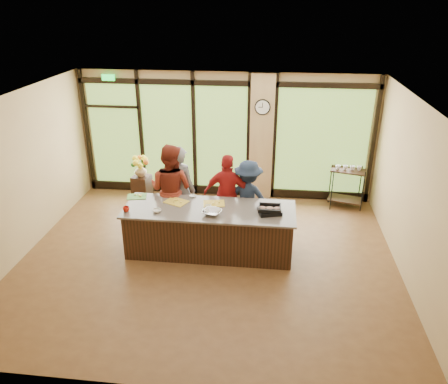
% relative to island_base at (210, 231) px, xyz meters
% --- Properties ---
extents(floor, '(7.00, 7.00, 0.00)m').
position_rel_island_base_xyz_m(floor, '(0.00, -0.30, -0.44)').
color(floor, brown).
rests_on(floor, ground).
extents(ceiling, '(7.00, 7.00, 0.00)m').
position_rel_island_base_xyz_m(ceiling, '(0.00, -0.30, 2.56)').
color(ceiling, silver).
rests_on(ceiling, back_wall).
extents(back_wall, '(7.00, 0.00, 7.00)m').
position_rel_island_base_xyz_m(back_wall, '(0.00, 2.70, 1.06)').
color(back_wall, tan).
rests_on(back_wall, floor).
extents(left_wall, '(0.00, 6.00, 6.00)m').
position_rel_island_base_xyz_m(left_wall, '(-3.50, -0.30, 1.06)').
color(left_wall, tan).
rests_on(left_wall, floor).
extents(right_wall, '(0.00, 6.00, 6.00)m').
position_rel_island_base_xyz_m(right_wall, '(3.50, -0.30, 1.06)').
color(right_wall, tan).
rests_on(right_wall, floor).
extents(window_wall, '(6.90, 0.12, 3.00)m').
position_rel_island_base_xyz_m(window_wall, '(0.16, 2.65, 0.95)').
color(window_wall, tan).
rests_on(window_wall, floor).
extents(island_base, '(3.10, 1.00, 0.88)m').
position_rel_island_base_xyz_m(island_base, '(0.00, 0.00, 0.00)').
color(island_base, black).
rests_on(island_base, floor).
extents(countertop, '(3.20, 1.10, 0.04)m').
position_rel_island_base_xyz_m(countertop, '(0.00, 0.00, 0.46)').
color(countertop, '#6C6259').
rests_on(countertop, island_base).
extents(wall_clock, '(0.36, 0.04, 0.36)m').
position_rel_island_base_xyz_m(wall_clock, '(0.85, 2.57, 1.81)').
color(wall_clock, black).
rests_on(wall_clock, window_wall).
extents(cook_left, '(0.77, 0.62, 1.84)m').
position_rel_island_base_xyz_m(cook_left, '(-0.73, 0.83, 0.48)').
color(cook_left, slate).
rests_on(cook_left, floor).
extents(cook_midleft, '(1.10, 0.97, 1.91)m').
position_rel_island_base_xyz_m(cook_midleft, '(-0.89, 0.70, 0.52)').
color(cook_midleft, maroon).
rests_on(cook_midleft, floor).
extents(cook_midright, '(1.05, 0.53, 1.71)m').
position_rel_island_base_xyz_m(cook_midright, '(0.27, 0.77, 0.42)').
color(cook_midright, maroon).
rests_on(cook_midright, floor).
extents(cook_right, '(1.11, 0.75, 1.59)m').
position_rel_island_base_xyz_m(cook_right, '(0.67, 0.82, 0.35)').
color(cook_right, '#192438').
rests_on(cook_right, floor).
extents(roasting_pan, '(0.48, 0.41, 0.07)m').
position_rel_island_base_xyz_m(roasting_pan, '(1.12, -0.07, 0.52)').
color(roasting_pan, black).
rests_on(roasting_pan, countertop).
extents(mixing_bowl, '(0.43, 0.43, 0.08)m').
position_rel_island_base_xyz_m(mixing_bowl, '(0.08, -0.23, 0.52)').
color(mixing_bowl, silver).
rests_on(mixing_bowl, countertop).
extents(cutting_board_left, '(0.42, 0.35, 0.01)m').
position_rel_island_base_xyz_m(cutting_board_left, '(-1.50, 0.35, 0.49)').
color(cutting_board_left, '#4C8D33').
rests_on(cutting_board_left, countertop).
extents(cutting_board_center, '(0.51, 0.46, 0.01)m').
position_rel_island_base_xyz_m(cutting_board_center, '(-0.67, 0.20, 0.49)').
color(cutting_board_center, gold).
rests_on(cutting_board_center, countertop).
extents(cutting_board_right, '(0.45, 0.36, 0.01)m').
position_rel_island_base_xyz_m(cutting_board_right, '(0.06, 0.21, 0.49)').
color(cutting_board_right, gold).
rests_on(cutting_board_right, countertop).
extents(prep_bowl_near, '(0.17, 0.17, 0.05)m').
position_rel_island_base_xyz_m(prep_bowl_near, '(-0.93, -0.26, 0.51)').
color(prep_bowl_near, silver).
rests_on(prep_bowl_near, countertop).
extents(prep_bowl_mid, '(0.15, 0.15, 0.04)m').
position_rel_island_base_xyz_m(prep_bowl_mid, '(-0.03, 0.05, 0.50)').
color(prep_bowl_mid, silver).
rests_on(prep_bowl_mid, countertop).
extents(prep_bowl_far, '(0.16, 0.16, 0.03)m').
position_rel_island_base_xyz_m(prep_bowl_far, '(-0.40, 0.48, 0.50)').
color(prep_bowl_far, silver).
rests_on(prep_bowl_far, countertop).
extents(red_ramekin, '(0.12, 0.12, 0.10)m').
position_rel_island_base_xyz_m(red_ramekin, '(-1.50, -0.30, 0.53)').
color(red_ramekin, red).
rests_on(red_ramekin, countertop).
extents(flower_stand, '(0.44, 0.44, 0.77)m').
position_rel_island_base_xyz_m(flower_stand, '(-1.85, 1.78, -0.06)').
color(flower_stand, black).
rests_on(flower_stand, floor).
extents(flower_vase, '(0.32, 0.32, 0.28)m').
position_rel_island_base_xyz_m(flower_vase, '(-1.85, 1.78, 0.47)').
color(flower_vase, '#987B53').
rests_on(flower_vase, flower_stand).
extents(bar_cart, '(0.84, 0.61, 1.03)m').
position_rel_island_base_xyz_m(bar_cart, '(2.86, 2.30, 0.18)').
color(bar_cart, black).
rests_on(bar_cart, floor).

